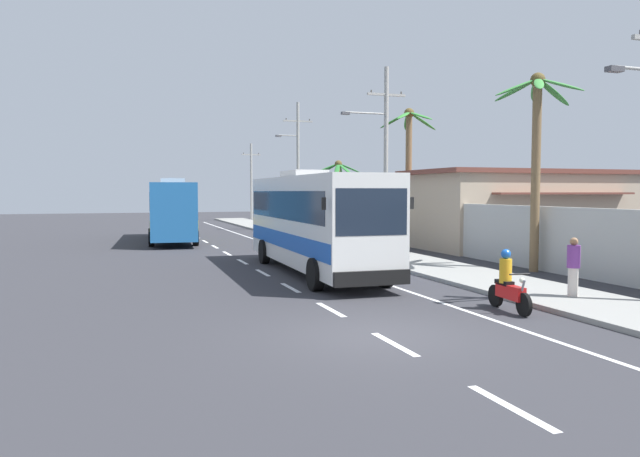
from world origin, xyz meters
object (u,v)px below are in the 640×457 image
Objects in this scene: motorcycle_beside_bus at (289,237)px; palm_third at (338,178)px; coach_bus_far_lane at (172,209)px; pedestrian_near_kerb at (573,266)px; coach_bus_foreground at (314,219)px; utility_pole_distant at (251,181)px; utility_pole_mid at (384,153)px; palm_nearest at (409,156)px; palm_second at (536,139)px; pedestrian_midwalk at (337,229)px; motorcycle_trailing at (508,286)px; utility_pole_far at (297,163)px; roadside_building at (521,209)px.

palm_third is at bearing 57.83° from motorcycle_beside_bus.
palm_third is at bearing 18.47° from coach_bus_far_lane.
coach_bus_far_lane is 7.08× the size of pedestrian_near_kerb.
utility_pole_distant is (6.70, 41.29, 2.21)m from coach_bus_foreground.
coach_bus_foreground is at bearing -130.88° from utility_pole_mid.
palm_second is at bearing -91.51° from palm_nearest.
coach_bus_far_lane is 6.92× the size of pedestrian_midwalk.
motorcycle_trailing is at bearing -94.85° from utility_pole_distant.
utility_pole_far is at bearing -90.00° from utility_pole_distant.
utility_pole_far reaches higher than motorcycle_trailing.
coach_bus_far_lane is 11.10m from pedestrian_midwalk.
utility_pole_distant is (10.46, 24.57, 2.25)m from coach_bus_far_lane.
utility_pole_mid is 1.24× the size of palm_nearest.
coach_bus_foreground is 0.95× the size of roadside_building.
utility_pole_mid is at bearing 70.91° from pedestrian_midwalk.
utility_pole_mid is at bearing 100.33° from palm_second.
pedestrian_near_kerb is 0.98× the size of pedestrian_midwalk.
pedestrian_midwalk is (2.72, -0.26, 0.36)m from motorcycle_beside_bus.
pedestrian_midwalk is at bearing -98.50° from utility_pole_far.
motorcycle_trailing is 0.20× the size of utility_pole_mid.
palm_second reaches higher than coach_bus_foreground.
utility_pole_far is 1.86× the size of palm_third.
utility_pole_mid reaches higher than coach_bus_foreground.
roadside_building is at bearing -70.00° from palm_third.
pedestrian_midwalk is at bearing 162.56° from roadside_building.
roadside_building reaches higher than pedestrian_near_kerb.
palm_nearest is (4.04, -0.66, 4.05)m from pedestrian_midwalk.
roadside_building is (6.05, 8.73, -3.00)m from palm_second.
palm_nearest is 12.34m from palm_third.
pedestrian_near_kerb is at bearing -118.97° from palm_second.
motorcycle_trailing is at bearing 43.80° from pedestrian_near_kerb.
coach_bus_foreground is 1.15× the size of utility_pole_far.
coach_bus_far_lane is at bearing -143.93° from utility_pole_far.
palm_second is (1.50, -26.83, -0.24)m from utility_pole_far.
motorcycle_beside_bus is (5.49, -7.15, -1.35)m from coach_bus_far_lane.
palm_second reaches higher than pedestrian_near_kerb.
motorcycle_trailing is 0.19× the size of utility_pole_far.
palm_third is (4.44, 11.64, 3.11)m from pedestrian_midwalk.
palm_second is 0.62× the size of roadside_building.
utility_pole_mid is (1.32, 15.51, 4.12)m from pedestrian_near_kerb.
palm_nearest is at bearing -7.75° from motorcycle_beside_bus.
palm_nearest is 11.14m from palm_second.
palm_third is at bearing 77.75° from motorcycle_trailing.
motorcycle_beside_bus is 0.24× the size of utility_pole_distant.
palm_nearest is (2.09, 1.26, -0.05)m from utility_pole_mid.
pedestrian_midwalk reaches higher than motorcycle_trailing.
motorcycle_trailing is at bearing -97.32° from utility_pole_far.
utility_pole_mid is 0.78× the size of roadside_building.
pedestrian_near_kerb is 0.17× the size of utility_pole_mid.
utility_pole_mid is (6.40, 7.40, 3.08)m from coach_bus_foreground.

